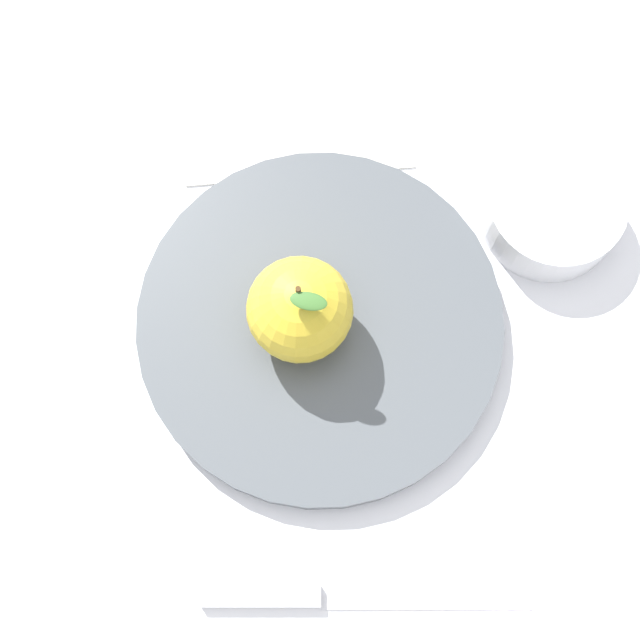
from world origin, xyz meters
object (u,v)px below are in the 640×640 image
Objects in this scene: dinner_plate at (320,323)px; knife at (335,596)px; apple at (300,310)px; side_bowl at (554,208)px; linen_napkin at (295,115)px.

knife is at bearing -37.96° from dinner_plate.
apple is 0.82× the size of side_bowl.
side_bowl is at bearing 108.36° from knife.
side_bowl is 0.21m from linen_napkin.
linen_napkin is (-0.19, -0.09, -0.02)m from side_bowl.
knife is at bearing -33.75° from apple.
linen_napkin is (-0.14, 0.11, -0.05)m from apple.
dinner_plate is 0.05m from apple.
side_bowl is at bearing 24.59° from linen_napkin.
apple reaches higher than side_bowl.
side_bowl is 0.32m from knife.
side_bowl is (0.05, 0.19, 0.01)m from dinner_plate.
knife is 0.36m from linen_napkin.
apple is at bearing 146.25° from knife.
side_bowl reaches higher than linen_napkin.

